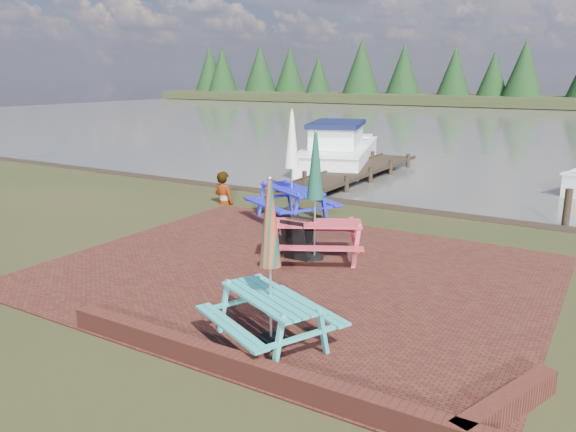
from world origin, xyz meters
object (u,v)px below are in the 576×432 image
Objects in this scene: picnic_table_teal at (271,288)px; picnic_table_blue at (292,183)px; boat_jetty at (339,152)px; person at (223,172)px; chalkboard at (297,239)px; jetty at (353,172)px; picnic_table_red at (315,216)px.

picnic_table_teal is 0.83× the size of picnic_table_blue.
boat_jetty is 8.90m from person.
person is (0.67, -8.86, 0.49)m from boat_jetty.
chalkboard is at bearing 139.61° from picnic_table_teal.
chalkboard is (1.70, -2.63, -0.54)m from picnic_table_blue.
boat_jetty is (-3.32, 9.50, -0.54)m from picnic_table_blue.
boat_jetty is (-6.52, 15.43, -0.37)m from picnic_table_teal.
chalkboard is 13.13m from boat_jetty.
chalkboard is at bearing -71.68° from jetty.
picnic_table_blue reaches higher than boat_jetty.
picnic_table_blue is 3.18m from chalkboard.
jetty is 1.16× the size of boat_jetty.
picnic_table_red is (-1.21, 3.49, 0.09)m from picnic_table_teal.
picnic_table_blue is 1.49× the size of person.
chalkboard is 0.11× the size of boat_jetty.
picnic_table_teal is 0.26× the size of jetty.
boat_jetty is at bearing -77.28° from person.
jetty is at bearing 82.11° from picnic_table_red.
person is (-4.63, 3.08, 0.03)m from picnic_table_red.
boat_jetty is at bearing 112.55° from chalkboard.
picnic_table_teal is 8.79m from person.
chalkboard is 0.09× the size of jetty.
picnic_table_teal reaches higher than boat_jetty.
picnic_table_red reaches higher than picnic_table_teal.
jetty is (-3.46, 9.42, -0.79)m from picnic_table_red.
picnic_table_red is 0.57m from chalkboard.
person is at bearing 143.12° from chalkboard.
jetty is at bearing 135.15° from picnic_table_teal.
picnic_table_blue reaches higher than person.
jetty is (-4.68, 12.91, -0.70)m from picnic_table_teal.
picnic_table_blue is 3.28× the size of chalkboard.
picnic_table_red is 5.56m from person.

